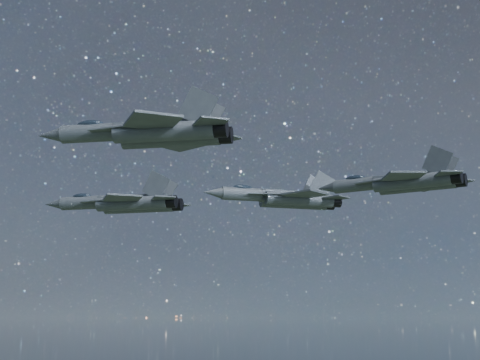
# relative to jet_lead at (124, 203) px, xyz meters

# --- Properties ---
(jet_lead) EXTENTS (17.27, 12.13, 4.36)m
(jet_lead) POSITION_rel_jet_lead_xyz_m (0.00, 0.00, 0.00)
(jet_lead) COLOR #384046
(jet_left) EXTENTS (18.31, 12.00, 4.71)m
(jet_left) POSITION_rel_jet_lead_xyz_m (17.31, 11.86, 2.20)
(jet_left) COLOR #384046
(jet_right) EXTENTS (15.33, 10.88, 3.90)m
(jet_right) POSITION_rel_jet_lead_xyz_m (10.57, -26.32, 0.47)
(jet_right) COLOR #384046
(jet_slot) EXTENTS (16.98, 11.22, 4.34)m
(jet_slot) POSITION_rel_jet_lead_xyz_m (30.77, 0.29, 1.56)
(jet_slot) COLOR #384046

